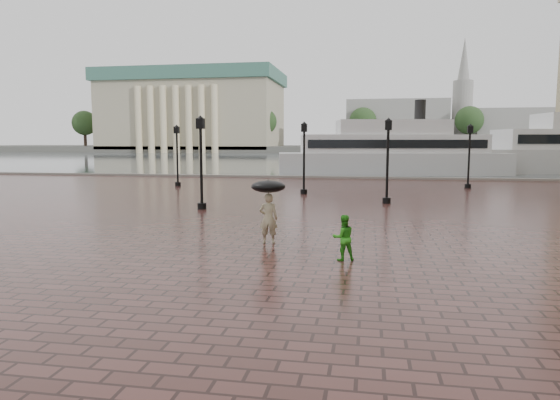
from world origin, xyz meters
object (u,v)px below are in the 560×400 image
Objects in this scene: street_lamps at (310,157)px; child_pedestrian at (343,238)px; adult_pedestrian at (268,218)px; ferry_near at (392,152)px.

street_lamps is 16.82× the size of child_pedestrian.
street_lamps is 13.08× the size of adult_pedestrian.
ferry_near is (5.41, 36.04, 1.42)m from adult_pedestrian.
adult_pedestrian is at bearing -56.81° from child_pedestrian.
street_lamps is 0.92× the size of ferry_near.
adult_pedestrian is (0.47, -15.23, -1.51)m from street_lamps.
adult_pedestrian is 3.14m from child_pedestrian.
street_lamps is at bearing -99.76° from child_pedestrian.
child_pedestrian is at bearing -80.15° from street_lamps.
street_lamps is at bearing -116.27° from ferry_near.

